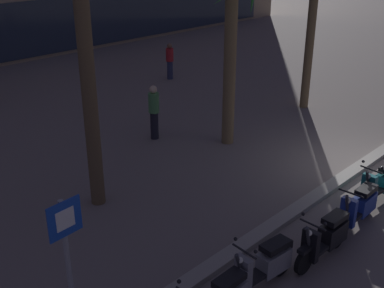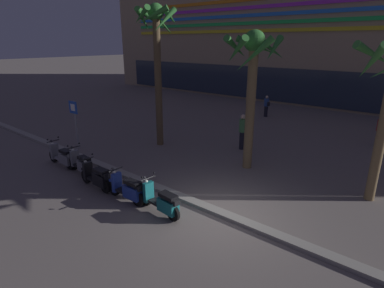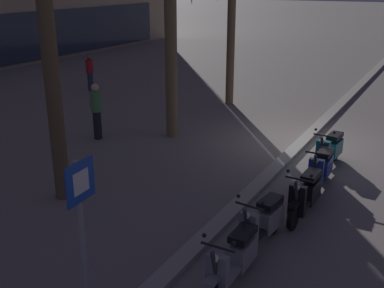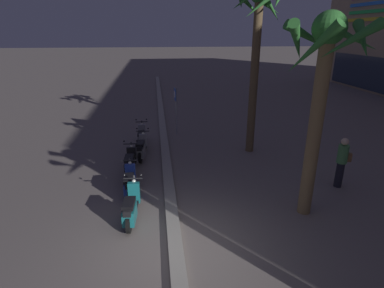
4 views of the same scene
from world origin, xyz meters
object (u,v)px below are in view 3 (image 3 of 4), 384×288
at_px(palm_tree_by_mall_entrance, 169,2).
at_px(pedestrian_window_shopping, 90,72).
at_px(scooter_blue_mid_rear, 321,169).
at_px(scooter_teal_last_in_row, 330,150).
at_px(palm_tree_far_corner, 232,1).
at_px(scooter_grey_far_back, 234,259).
at_px(pedestrian_by_palm_tree, 96,110).
at_px(crossing_sign, 81,219).
at_px(scooter_grey_tail_end, 263,222).
at_px(scooter_black_mid_centre, 306,194).

height_order(palm_tree_by_mall_entrance, pedestrian_window_shopping, palm_tree_by_mall_entrance).
relative_size(scooter_blue_mid_rear, scooter_teal_last_in_row, 0.93).
relative_size(scooter_teal_last_in_row, palm_tree_far_corner, 0.35).
xyz_separation_m(palm_tree_by_mall_entrance, palm_tree_far_corner, (4.67, 0.10, -0.15)).
bearing_deg(palm_tree_by_mall_entrance, scooter_grey_far_back, -140.97).
bearing_deg(palm_tree_far_corner, palm_tree_by_mall_entrance, -178.80).
bearing_deg(scooter_teal_last_in_row, scooter_grey_far_back, 179.04).
xyz_separation_m(scooter_teal_last_in_row, pedestrian_window_shopping, (3.90, 11.65, 0.41)).
height_order(scooter_blue_mid_rear, pedestrian_by_palm_tree, pedestrian_by_palm_tree).
bearing_deg(pedestrian_by_palm_tree, palm_tree_by_mall_entrance, -53.60).
relative_size(scooter_teal_last_in_row, pedestrian_window_shopping, 1.14).
height_order(scooter_teal_last_in_row, crossing_sign, crossing_sign).
bearing_deg(scooter_grey_far_back, pedestrian_by_palm_tree, 55.22).
height_order(palm_tree_far_corner, pedestrian_by_palm_tree, palm_tree_far_corner).
distance_m(scooter_grey_tail_end, crossing_sign, 3.61).
relative_size(scooter_grey_far_back, crossing_sign, 0.77).
distance_m(palm_tree_far_corner, pedestrian_by_palm_tree, 7.00).
xyz_separation_m(scooter_grey_tail_end, scooter_blue_mid_rear, (3.18, -0.28, 0.00)).
bearing_deg(pedestrian_window_shopping, scooter_teal_last_in_row, -108.49).
distance_m(scooter_blue_mid_rear, scooter_teal_last_in_row, 1.45).
bearing_deg(scooter_teal_last_in_row, pedestrian_by_palm_tree, 100.32).
bearing_deg(palm_tree_far_corner, crossing_sign, -164.89).
distance_m(scooter_black_mid_centre, palm_tree_by_mall_entrance, 7.17).
bearing_deg(scooter_blue_mid_rear, palm_tree_far_corner, 40.39).
relative_size(scooter_grey_tail_end, palm_tree_far_corner, 0.33).
height_order(scooter_grey_far_back, scooter_teal_last_in_row, same).
bearing_deg(scooter_black_mid_centre, palm_tree_far_corner, 34.53).
xyz_separation_m(scooter_grey_far_back, scooter_grey_tail_end, (1.38, 0.04, 0.00)).
bearing_deg(pedestrian_by_palm_tree, crossing_sign, -141.21).
distance_m(scooter_teal_last_in_row, palm_tree_by_mall_entrance, 6.27).
relative_size(scooter_grey_far_back, scooter_grey_tail_end, 1.07).
relative_size(crossing_sign, pedestrian_window_shopping, 1.48).
bearing_deg(scooter_grey_far_back, scooter_black_mid_centre, -6.19).
bearing_deg(palm_tree_far_corner, scooter_grey_far_back, -154.87).
bearing_deg(pedestrian_window_shopping, scooter_grey_tail_end, -126.53).
xyz_separation_m(crossing_sign, pedestrian_window_shopping, (11.54, 9.84, -0.65)).
relative_size(scooter_grey_tail_end, scooter_black_mid_centre, 0.99).
bearing_deg(scooter_grey_far_back, scooter_blue_mid_rear, -2.92).
bearing_deg(scooter_grey_far_back, palm_tree_by_mall_entrance, 39.03).
xyz_separation_m(scooter_teal_last_in_row, palm_tree_by_mall_entrance, (0.12, 5.07, 3.69)).
xyz_separation_m(scooter_grey_tail_end, palm_tree_far_corner, (9.41, 5.02, 3.53)).
bearing_deg(scooter_grey_tail_end, scooter_blue_mid_rear, -4.94).
height_order(scooter_grey_tail_end, pedestrian_by_palm_tree, pedestrian_by_palm_tree).
distance_m(scooter_grey_far_back, scooter_blue_mid_rear, 4.58).
height_order(crossing_sign, palm_tree_by_mall_entrance, palm_tree_by_mall_entrance).
relative_size(crossing_sign, palm_tree_far_corner, 0.45).
xyz_separation_m(scooter_blue_mid_rear, scooter_teal_last_in_row, (1.44, 0.13, -0.00)).
relative_size(scooter_grey_far_back, palm_tree_by_mall_entrance, 0.33).
xyz_separation_m(scooter_grey_tail_end, palm_tree_by_mall_entrance, (4.74, 4.93, 3.68)).
height_order(scooter_grey_far_back, crossing_sign, crossing_sign).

